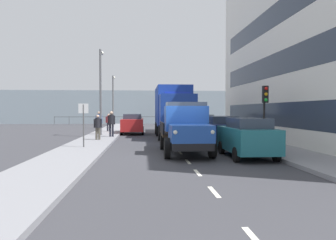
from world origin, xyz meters
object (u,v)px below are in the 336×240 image
(lamp_post_far, at_px, (113,96))
(car_silver_kerbside_2, at_px, (201,125))
(car_teal_kerbside_near, at_px, (247,137))
(pedestrian_in_dark_coat, at_px, (111,122))
(pedestrian_couple_a, at_px, (98,125))
(lamp_post_promenade, at_px, (101,84))
(car_navy_kerbside_1, at_px, (220,130))
(lorry_cargo_blue, at_px, (173,110))
(car_white_kerbside_3, at_px, (190,122))
(street_sign, at_px, (83,117))
(car_red_oppositeside_0, at_px, (133,124))
(pedestrian_with_bag, at_px, (99,121))
(pedestrian_by_lamp, at_px, (109,121))
(truck_vintage_blue, at_px, (186,129))
(traffic_light_near, at_px, (265,102))

(lamp_post_far, bearing_deg, car_silver_kerbside_2, 125.85)
(car_teal_kerbside_near, bearing_deg, pedestrian_in_dark_coat, -54.93)
(car_silver_kerbside_2, relative_size, pedestrian_couple_a, 2.82)
(lamp_post_promenade, bearing_deg, car_navy_kerbside_1, 140.09)
(pedestrian_couple_a, bearing_deg, lamp_post_far, -88.60)
(car_navy_kerbside_1, bearing_deg, lorry_cargo_blue, -69.80)
(car_white_kerbside_3, bearing_deg, street_sign, 61.10)
(car_red_oppositeside_0, bearing_deg, car_silver_kerbside_2, 149.59)
(car_red_oppositeside_0, relative_size, pedestrian_with_bag, 2.25)
(street_sign, bearing_deg, car_silver_kerbside_2, -134.57)
(lamp_post_promenade, bearing_deg, car_silver_kerbside_2, 177.33)
(lamp_post_promenade, bearing_deg, street_sign, 91.15)
(car_red_oppositeside_0, bearing_deg, street_sign, 78.79)
(lamp_post_promenade, bearing_deg, lorry_cargo_blue, 174.65)
(car_silver_kerbside_2, distance_m, pedestrian_by_lamp, 8.89)
(lorry_cargo_blue, height_order, pedestrian_in_dark_coat, lorry_cargo_blue)
(car_red_oppositeside_0, height_order, street_sign, street_sign)
(lamp_post_far, bearing_deg, pedestrian_couple_a, 91.40)
(lorry_cargo_blue, xyz_separation_m, lamp_post_promenade, (5.54, -0.52, 1.97))
(car_red_oppositeside_0, height_order, lamp_post_far, lamp_post_far)
(lorry_cargo_blue, relative_size, car_silver_kerbside_2, 1.81)
(lorry_cargo_blue, relative_size, car_navy_kerbside_1, 1.91)
(car_white_kerbside_3, relative_size, lamp_post_far, 0.72)
(car_silver_kerbside_2, height_order, pedestrian_by_lamp, pedestrian_by_lamp)
(truck_vintage_blue, bearing_deg, street_sign, -21.97)
(car_red_oppositeside_0, height_order, traffic_light_near, traffic_light_near)
(car_silver_kerbside_2, relative_size, car_red_oppositeside_0, 1.12)
(car_teal_kerbside_near, relative_size, car_navy_kerbside_1, 0.89)
(pedestrian_in_dark_coat, relative_size, lamp_post_far, 0.32)
(car_navy_kerbside_1, distance_m, street_sign, 7.76)
(street_sign, bearing_deg, lamp_post_far, -89.39)
(truck_vintage_blue, relative_size, lorry_cargo_blue, 0.69)
(car_teal_kerbside_near, height_order, car_silver_kerbside_2, same)
(car_silver_kerbside_2, distance_m, street_sign, 10.80)
(car_teal_kerbside_near, xyz_separation_m, lamp_post_far, (7.76, -21.66, 2.68))
(car_white_kerbside_3, distance_m, traffic_light_near, 14.11)
(pedestrian_by_lamp, bearing_deg, car_silver_kerbside_2, 148.81)
(pedestrian_in_dark_coat, distance_m, pedestrian_by_lamp, 5.96)
(car_white_kerbside_3, bearing_deg, pedestrian_by_lamp, 10.52)
(car_silver_kerbside_2, relative_size, street_sign, 2.02)
(lorry_cargo_blue, relative_size, lamp_post_promenade, 1.25)
(pedestrian_couple_a, relative_size, lamp_post_far, 0.28)
(truck_vintage_blue, relative_size, car_teal_kerbside_near, 1.47)
(car_red_oppositeside_0, relative_size, traffic_light_near, 1.26)
(car_teal_kerbside_near, distance_m, pedestrian_by_lamp, 17.30)
(car_navy_kerbside_1, distance_m, pedestrian_with_bag, 11.08)
(car_silver_kerbside_2, xyz_separation_m, car_red_oppositeside_0, (5.41, -3.17, -0.00))
(car_silver_kerbside_2, bearing_deg, car_teal_kerbside_near, 90.00)
(pedestrian_with_bag, xyz_separation_m, street_sign, (-0.47, 9.20, 0.47))
(traffic_light_near, distance_m, street_sign, 9.58)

